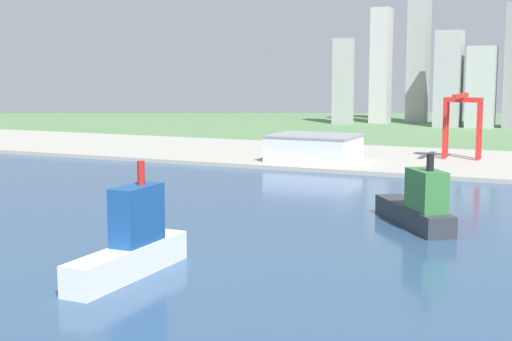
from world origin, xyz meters
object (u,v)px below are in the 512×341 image
Objects in this scene: port_crane_red at (462,112)px; warehouse_main at (314,148)px; container_barge at (418,206)px; ferry_boat at (132,244)px.

warehouse_main is (-80.77, -45.43, -21.28)m from port_crane_red.
container_barge reaches higher than warehouse_main.
warehouse_main is at bearing 98.68° from ferry_boat.
ferry_boat is 257.54m from warehouse_main.
container_barge is at bearing 58.78° from ferry_boat.
warehouse_main is (-38.87, 254.58, 1.40)m from ferry_boat.
port_crane_red is at bearing 94.95° from container_barge.
ferry_boat is at bearing -97.95° from port_crane_red.
warehouse_main is at bearing -150.64° from port_crane_red.
ferry_boat reaches higher than warehouse_main.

